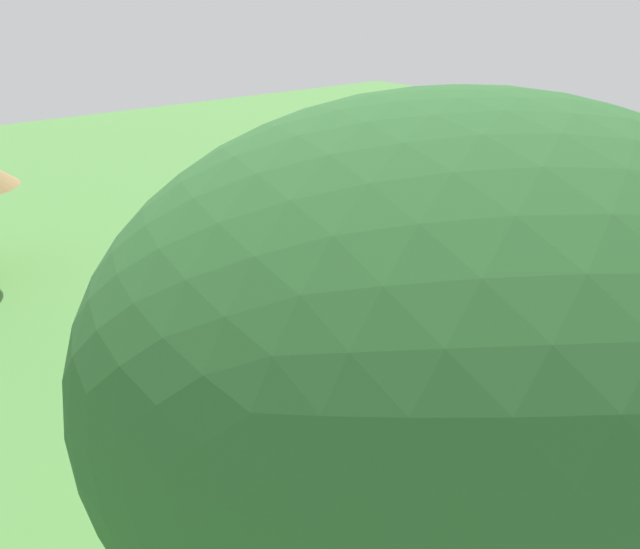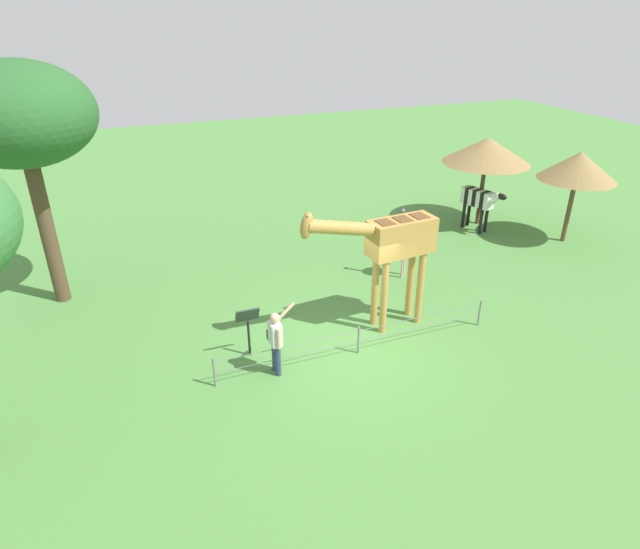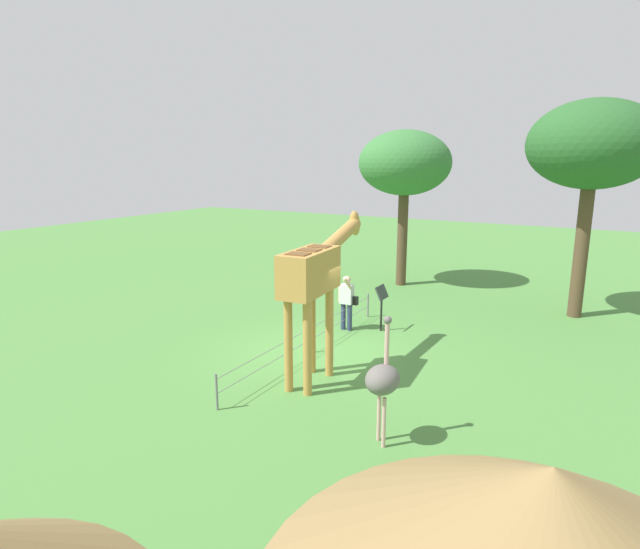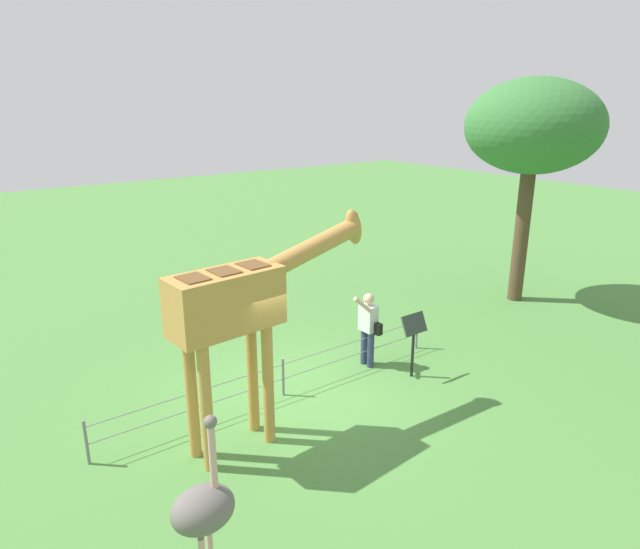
% 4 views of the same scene
% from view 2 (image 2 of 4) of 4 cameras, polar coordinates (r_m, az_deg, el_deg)
% --- Properties ---
extents(ground_plane, '(60.00, 60.00, 0.00)m').
position_cam_2_polar(ground_plane, '(13.51, 3.63, -7.74)').
color(ground_plane, '#4C843D').
extents(giraffe, '(3.66, 0.84, 3.56)m').
position_cam_2_polar(giraffe, '(13.41, 7.55, 3.20)').
color(giraffe, '#BC8942').
rests_on(giraffe, ground_plane).
extents(visitor, '(0.67, 0.58, 1.67)m').
position_cam_2_polar(visitor, '(12.22, -4.70, -6.82)').
color(visitor, navy).
rests_on(visitor, ground_plane).
extents(zebra, '(0.80, 1.81, 1.66)m').
position_cam_2_polar(zebra, '(20.81, 16.41, 7.52)').
color(zebra, black).
rests_on(zebra, ground_plane).
extents(ostrich, '(0.70, 0.56, 2.25)m').
position_cam_2_polar(ostrich, '(16.57, 8.95, 3.45)').
color(ostrich, '#CC9E93').
rests_on(ostrich, ground_plane).
extents(shade_hut_near, '(3.19, 3.19, 3.30)m').
position_cam_2_polar(shade_hut_near, '(21.07, 17.23, 12.38)').
color(shade_hut_near, brown).
rests_on(shade_hut_near, ground_plane).
extents(shade_hut_far, '(2.58, 2.58, 3.21)m').
position_cam_2_polar(shade_hut_far, '(20.50, 25.65, 10.27)').
color(shade_hut_far, brown).
rests_on(shade_hut_far, ground_plane).
extents(tree_east, '(3.70, 3.70, 6.49)m').
position_cam_2_polar(tree_east, '(15.68, -29.16, 14.36)').
color(tree_east, brown).
rests_on(tree_east, ground_plane).
extents(info_sign, '(0.56, 0.21, 1.32)m').
position_cam_2_polar(info_sign, '(12.83, -7.63, -4.94)').
color(info_sign, black).
rests_on(info_sign, ground_plane).
extents(wire_fence, '(7.05, 0.05, 0.75)m').
position_cam_2_polar(wire_fence, '(13.12, 4.09, -6.79)').
color(wire_fence, slate).
rests_on(wire_fence, ground_plane).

